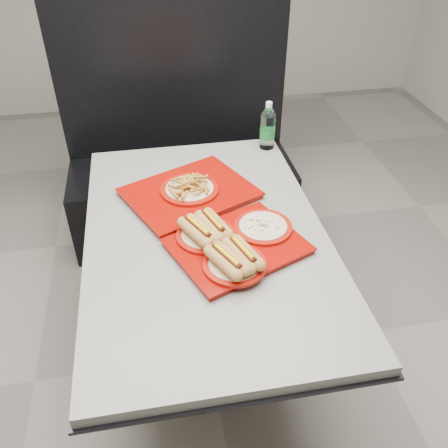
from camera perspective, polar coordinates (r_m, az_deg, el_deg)
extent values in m
plane|color=gray|center=(2.34, -1.78, -15.49)|extent=(6.00, 6.00, 0.00)
cylinder|color=black|center=(2.32, -1.80, -15.12)|extent=(0.52, 0.52, 0.05)
cylinder|color=black|center=(2.05, -1.99, -9.06)|extent=(0.11, 0.11, 0.66)
cube|color=black|center=(1.83, -2.20, -2.02)|extent=(0.92, 1.42, 0.01)
cube|color=gray|center=(1.81, -2.22, -1.41)|extent=(0.90, 1.40, 0.04)
cube|color=black|center=(2.93, -4.92, 3.19)|extent=(1.30, 0.55, 0.45)
cube|color=black|center=(2.87, -6.08, 15.42)|extent=(1.30, 0.10, 1.10)
cube|color=#840903|center=(1.71, 1.61, -2.82)|extent=(0.54, 0.48, 0.02)
cube|color=#840903|center=(1.71, 1.62, -2.49)|extent=(0.55, 0.50, 0.01)
cylinder|color=#930E04|center=(1.61, 1.30, -4.91)|extent=(0.22, 0.22, 0.01)
cylinder|color=beige|center=(1.61, 1.31, -4.74)|extent=(0.18, 0.18, 0.00)
cylinder|color=#930E04|center=(1.73, -2.18, -1.34)|extent=(0.22, 0.22, 0.01)
cylinder|color=beige|center=(1.73, -2.19, -1.18)|extent=(0.18, 0.18, 0.00)
cylinder|color=#930E04|center=(1.78, 4.71, -0.36)|extent=(0.22, 0.22, 0.01)
cylinder|color=beige|center=(1.77, 4.72, -0.19)|extent=(0.18, 0.18, 0.00)
cube|color=#840903|center=(1.99, -4.14, 3.55)|extent=(0.60, 0.55, 0.02)
cube|color=#840903|center=(1.98, -4.16, 3.89)|extent=(0.61, 0.56, 0.01)
cylinder|color=#930E04|center=(1.98, -4.17, 4.15)|extent=(0.24, 0.24, 0.01)
cylinder|color=beige|center=(1.97, -4.18, 4.32)|extent=(0.20, 0.20, 0.01)
cylinder|color=silver|center=(2.33, 5.25, 11.04)|extent=(0.07, 0.07, 0.17)
cylinder|color=#1A6B29|center=(2.34, 5.23, 10.85)|extent=(0.07, 0.07, 0.05)
cone|color=silver|center=(2.29, 5.40, 13.39)|extent=(0.07, 0.07, 0.04)
cylinder|color=silver|center=(2.28, 5.44, 14.11)|extent=(0.03, 0.03, 0.02)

